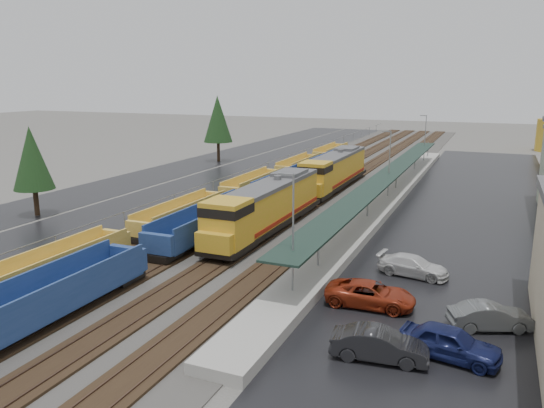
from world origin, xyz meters
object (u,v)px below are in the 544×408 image
(parked_car_east_a, at_px, (379,345))
(parked_car_east_e, at_px, (491,317))
(parked_car_east_c, at_px, (413,266))
(locomotive_lead, at_px, (265,207))
(parked_car_east_d, at_px, (450,343))
(well_string_blue, at_px, (209,224))
(locomotive_trail, at_px, (334,171))
(parked_car_east_b, at_px, (370,294))
(well_string_yellow, at_px, (182,216))

(parked_car_east_a, relative_size, parked_car_east_e, 1.06)
(parked_car_east_c, bearing_deg, parked_car_east_e, -134.70)
(locomotive_lead, height_order, parked_car_east_d, locomotive_lead)
(locomotive_lead, distance_m, well_string_blue, 5.14)
(locomotive_trail, bearing_deg, parked_car_east_d, -65.51)
(parked_car_east_e, bearing_deg, locomotive_trail, 6.44)
(locomotive_lead, relative_size, well_string_blue, 0.23)
(parked_car_east_e, bearing_deg, parked_car_east_d, 134.06)
(well_string_blue, bearing_deg, parked_car_east_e, -22.24)
(parked_car_east_b, distance_m, parked_car_east_e, 6.74)
(well_string_blue, xyz_separation_m, parked_car_east_c, (17.67, -2.59, -0.53))
(well_string_yellow, relative_size, parked_car_east_c, 22.15)
(locomotive_trail, height_order, parked_car_east_b, locomotive_trail)
(locomotive_lead, relative_size, parked_car_east_b, 3.85)
(parked_car_east_b, bearing_deg, locomotive_lead, 43.30)
(well_string_blue, relative_size, parked_car_east_c, 18.72)
(well_string_blue, relative_size, parked_car_east_e, 20.58)
(locomotive_trail, distance_m, parked_car_east_c, 29.93)
(parked_car_east_c, relative_size, parked_car_east_d, 1.01)
(parked_car_east_c, bearing_deg, well_string_blue, 89.64)
(well_string_yellow, bearing_deg, parked_car_east_a, -37.62)
(parked_car_east_d, bearing_deg, parked_car_east_e, -13.61)
(parked_car_east_c, bearing_deg, parked_car_east_d, -154.74)
(parked_car_east_b, bearing_deg, well_string_blue, 58.87)
(locomotive_lead, xyz_separation_m, parked_car_east_a, (13.91, -17.89, -1.70))
(well_string_blue, xyz_separation_m, parked_car_east_b, (16.08, -8.82, -0.50))
(well_string_blue, bearing_deg, parked_car_east_a, -39.78)
(well_string_yellow, height_order, well_string_blue, well_string_blue)
(well_string_blue, height_order, parked_car_east_b, well_string_blue)
(parked_car_east_a, distance_m, parked_car_east_c, 12.32)
(well_string_yellow, distance_m, parked_car_east_d, 29.43)
(parked_car_east_a, height_order, parked_car_east_c, parked_car_east_a)
(well_string_yellow, height_order, parked_car_east_c, well_string_yellow)
(locomotive_trail, height_order, parked_car_east_d, locomotive_trail)
(locomotive_trail, distance_m, parked_car_east_b, 34.99)
(parked_car_east_a, bearing_deg, parked_car_east_e, -47.81)
(well_string_yellow, distance_m, parked_car_east_c, 22.15)
(parked_car_east_c, bearing_deg, well_string_yellow, 86.09)
(locomotive_lead, bearing_deg, well_string_yellow, -172.87)
(parked_car_east_b, relative_size, parked_car_east_e, 1.20)
(locomotive_lead, distance_m, parked_car_east_a, 22.72)
(locomotive_lead, height_order, parked_car_east_e, locomotive_lead)
(parked_car_east_a, xyz_separation_m, parked_car_east_e, (4.89, 5.59, -0.04))
(locomotive_trail, height_order, well_string_blue, locomotive_trail)
(well_string_yellow, height_order, parked_car_east_e, well_string_yellow)
(locomotive_lead, distance_m, parked_car_east_e, 22.54)
(parked_car_east_e, bearing_deg, well_string_yellow, 44.13)
(parked_car_east_a, bearing_deg, locomotive_lead, 31.26)
(locomotive_trail, relative_size, parked_car_east_b, 3.85)
(well_string_blue, height_order, parked_car_east_e, well_string_blue)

